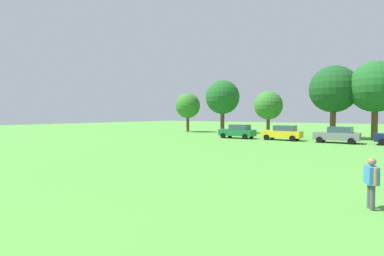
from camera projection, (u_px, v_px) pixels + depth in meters
The scene contains 10 objects.
ground_plane at pixel (296, 146), 28.82m from camera, with size 160.00×160.00×0.00m, color #4C9338.
adult_bystander at pixel (371, 179), 9.53m from camera, with size 0.48×0.71×1.60m.
parked_car_green_0 at pixel (238, 131), 37.66m from camera, with size 4.30×2.02×1.68m.
parked_car_yellow_1 at pixel (283, 133), 34.83m from camera, with size 4.30×2.02×1.68m.
parked_car_gray_2 at pixel (338, 135), 31.50m from camera, with size 4.30×2.02×1.68m.
tree_far_left at pixel (188, 106), 51.41m from camera, with size 4.13×4.13×6.43m.
tree_left at pixel (223, 97), 48.22m from camera, with size 5.31×5.31×8.28m.
tree_center at pixel (268, 106), 42.77m from camera, with size 3.94×3.94×6.13m.
tree_right at pixel (333, 89), 37.07m from camera, with size 5.63×5.63×8.78m.
tree_far_right at pixel (375, 87), 34.63m from camera, with size 5.71×5.71×8.90m.
Camera 1 is at (8.39, 0.85, 2.95)m, focal length 28.90 mm.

